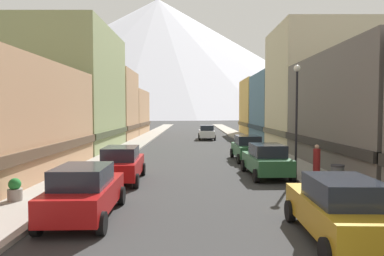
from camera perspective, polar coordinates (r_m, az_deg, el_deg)
sidewalk_left at (r=40.02m, az=-8.90°, el=-2.23°), size 2.50×100.00×0.15m
sidewalk_right at (r=40.10m, az=9.06°, el=-2.22°), size 2.50×100.00×0.15m
storefront_left_2 at (r=34.13m, az=-20.52°, el=5.54°), size 9.31×12.29×10.95m
storefront_left_3 at (r=44.37m, az=-13.73°, el=3.43°), size 6.41×8.89×8.53m
storefront_left_4 at (r=55.14m, az=-13.10°, el=2.38°), size 10.26×11.64×6.71m
storefront_right_1 at (r=24.28m, az=28.18°, el=2.13°), size 7.94×13.68×7.11m
storefront_right_2 at (r=35.12m, az=20.85°, el=5.73°), size 10.00×8.94×11.30m
storefront_right_3 at (r=44.18m, az=16.03°, el=3.13°), size 9.56×9.99×8.09m
storefront_right_4 at (r=54.09m, az=12.96°, el=3.19°), size 9.53×9.47×8.30m
car_left_0 at (r=12.26m, az=-17.40°, el=-9.90°), size 2.19×4.46×1.78m
car_left_1 at (r=18.03m, az=-11.70°, el=-5.76°), size 2.23×4.47×1.78m
car_right_0 at (r=10.55m, az=22.79°, el=-12.07°), size 2.16×4.45×1.78m
car_right_1 at (r=19.45m, az=11.78°, el=-5.14°), size 2.22×4.47×1.78m
car_right_2 at (r=25.53m, az=8.85°, el=-3.23°), size 2.18×4.45×1.78m
car_driving_0 at (r=43.72m, az=2.15°, el=-0.69°), size 2.06×4.40×1.78m
trash_bin_right at (r=17.25m, az=22.39°, el=-7.17°), size 0.59×0.59×0.98m
potted_plant_0 at (r=15.11m, az=-27.20°, el=-9.05°), size 0.54×0.54×0.86m
pedestrian_0 at (r=19.35m, az=19.42°, el=-5.21°), size 0.36×0.36×1.68m
streetlamp_right at (r=19.48m, az=16.45°, el=3.92°), size 0.36×0.36×5.86m
mountain_backdrop at (r=268.61m, az=-5.80°, el=11.34°), size 280.48×280.48×86.96m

